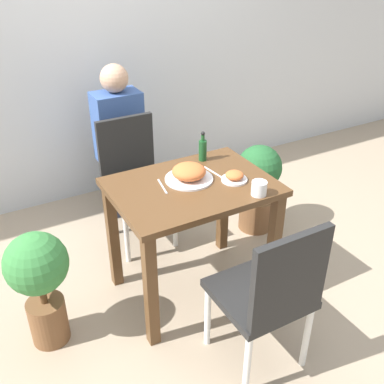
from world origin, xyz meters
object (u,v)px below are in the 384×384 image
Objects in this scene: chair_near at (270,292)px; sauce_bottle at (203,149)px; potted_plant_right at (258,182)px; person_figure at (120,143)px; potted_plant_left at (39,278)px; chair_far at (134,175)px; food_plate at (189,173)px; side_plate at (234,177)px; drink_cup at (259,188)px.

chair_near is 0.99m from sauce_bottle.
potted_plant_right is 0.57× the size of person_figure.
chair_near reaches higher than potted_plant_left.
chair_far is at bearing -97.45° from person_figure.
potted_plant_left is (-0.89, -0.03, -0.36)m from food_plate.
chair_near is at bearing -85.60° from chair_far.
side_plate is at bearing -85.80° from sauce_bottle.
food_plate reaches higher than side_plate.
chair_near is at bearing -88.14° from person_figure.
side_plate is 0.32m from sauce_bottle.
side_plate is at bearing -139.77° from potted_plant_right.
potted_plant_left is at bearing -37.75° from chair_near.
sauce_bottle reaches higher than food_plate.
person_figure is at bearing 137.04° from potted_plant_right.
side_plate is 0.13× the size of person_figure.
person_figure reaches higher than side_plate.
potted_plant_right is (0.71, 1.05, -0.11)m from chair_near.
drink_cup is at bearing -84.51° from sauce_bottle.
potted_plant_left is 1.66m from potted_plant_right.
chair_far reaches higher than potted_plant_right.
person_figure is at bearing 91.74° from food_plate.
drink_cup reaches higher than side_plate.
drink_cup is at bearing -127.99° from potted_plant_right.
potted_plant_left is (-0.91, 0.71, -0.07)m from chair_near.
chair_far is 1.32× the size of potted_plant_right.
chair_near is 3.25× the size of food_plate.
drink_cup is 1.39m from person_figure.
chair_near reaches higher than side_plate.
chair_far is at bearing 108.42° from drink_cup.
sauce_bottle is at bearing 95.49° from drink_cup.
food_plate is at bearing 149.12° from side_plate.
sauce_bottle is at bearing -166.76° from potted_plant_right.
food_plate is 0.89m from potted_plant_right.
chair_near is at bearing -124.08° from potted_plant_right.
chair_near is 0.75× the size of person_figure.
person_figure reaches higher than drink_cup.
person_figure is at bearing 104.95° from sauce_bottle.
food_plate is at bearing -157.16° from potted_plant_right.
chair_far is 6.00× the size of side_plate.
food_plate reaches higher than potted_plant_left.
potted_plant_right is at bearing 22.84° from food_plate.
sauce_bottle is (0.27, -0.47, 0.32)m from chair_far.
chair_far is at bearing -85.60° from chair_near.
potted_plant_left is 1.02× the size of potted_plant_right.
potted_plant_left is at bearing 175.08° from side_plate.
side_plate reaches higher than potted_plant_left.
food_plate is at bearing -136.71° from sauce_bottle.
person_figure is (0.05, 0.38, 0.09)m from chair_far.
potted_plant_right is at bearing 12.02° from potted_plant_left.
chair_far is 1.06m from potted_plant_left.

